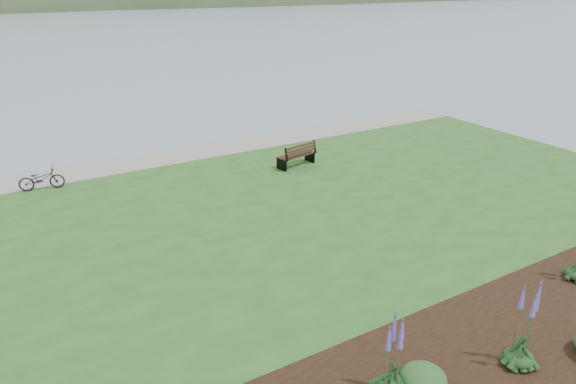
{
  "coord_description": "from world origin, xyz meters",
  "views": [
    {
      "loc": [
        -6.3,
        -14.89,
        7.85
      ],
      "look_at": [
        1.78,
        -1.29,
        1.3
      ],
      "focal_mm": 32.0,
      "sensor_mm": 36.0,
      "label": 1
    }
  ],
  "objects": [
    {
      "name": "lawn",
      "position": [
        0.0,
        -2.0,
        0.2
      ],
      "size": [
        34.0,
        20.0,
        0.4
      ],
      "primitive_type": "cube",
      "color": "#25551E",
      "rests_on": "ground"
    },
    {
      "name": "park_bench",
      "position": [
        4.75,
        2.88,
        0.93
      ],
      "size": [
        1.82,
        1.03,
        1.07
      ],
      "rotation": [
        0.0,
        0.0,
        0.2
      ],
      "color": "black",
      "rests_on": "lawn"
    },
    {
      "name": "ground",
      "position": [
        0.0,
        0.0,
        0.0
      ],
      "size": [
        600.0,
        600.0,
        0.0
      ],
      "primitive_type": "plane",
      "color": "gray",
      "rests_on": "ground"
    },
    {
      "name": "bicycle_a",
      "position": [
        -5.08,
        5.63,
        0.83
      ],
      "size": [
        0.87,
        1.72,
        0.86
      ],
      "primitive_type": "imported",
      "rotation": [
        0.0,
        0.0,
        1.38
      ],
      "color": "black",
      "rests_on": "lawn"
    },
    {
      "name": "garden_bed",
      "position": [
        3.0,
        -9.8,
        0.42
      ],
      "size": [
        24.0,
        4.4,
        0.04
      ],
      "primitive_type": "cube",
      "color": "black",
      "rests_on": "lawn"
    },
    {
      "name": "shrub_0",
      "position": [
        -0.03,
        -9.51,
        0.67
      ],
      "size": [
        0.92,
        0.92,
        0.46
      ],
      "primitive_type": "ellipsoid",
      "color": "#1E4C21",
      "rests_on": "garden_bed"
    },
    {
      "name": "shoreline_path",
      "position": [
        0.0,
        6.9,
        0.42
      ],
      "size": [
        34.0,
        2.2,
        0.03
      ],
      "primitive_type": "cube",
      "color": "gray",
      "rests_on": "lawn"
    },
    {
      "name": "echium_0",
      "position": [
        2.18,
        -10.02,
        1.25
      ],
      "size": [
        0.62,
        0.62,
        2.14
      ],
      "color": "#143815",
      "rests_on": "garden_bed"
    },
    {
      "name": "far_hillside",
      "position": [
        20.0,
        170.0,
        0.0
      ],
      "size": [
        580.0,
        80.0,
        38.0
      ],
      "primitive_type": null,
      "color": "#314A29",
      "rests_on": "ground"
    },
    {
      "name": "echium_4",
      "position": [
        -0.61,
        -9.27,
        1.29
      ],
      "size": [
        0.62,
        0.62,
        2.11
      ],
      "color": "#143815",
      "rests_on": "garden_bed"
    }
  ]
}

